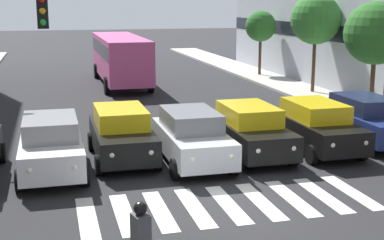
% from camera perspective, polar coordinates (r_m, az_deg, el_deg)
% --- Properties ---
extents(ground_plane, '(180.00, 180.00, 0.00)m').
position_cam_1_polar(ground_plane, '(14.36, 3.76, -8.76)').
color(ground_plane, '#262628').
extents(crosswalk_markings, '(7.65, 2.80, 0.01)m').
position_cam_1_polar(crosswalk_markings, '(14.36, 3.76, -8.74)').
color(crosswalk_markings, silver).
rests_on(crosswalk_markings, ground_plane).
extents(car_0, '(2.02, 4.44, 1.72)m').
position_cam_1_polar(car_0, '(21.16, 17.69, 0.08)').
color(car_0, navy).
rests_on(car_0, ground_plane).
extents(car_1, '(2.02, 4.44, 1.72)m').
position_cam_1_polar(car_1, '(19.57, 12.84, -0.60)').
color(car_1, black).
rests_on(car_1, ground_plane).
extents(car_2, '(2.02, 4.44, 1.72)m').
position_cam_1_polar(car_2, '(18.55, 6.07, -1.07)').
color(car_2, black).
rests_on(car_2, ground_plane).
extents(car_3, '(2.02, 4.44, 1.72)m').
position_cam_1_polar(car_3, '(17.57, -0.02, -1.75)').
color(car_3, '#B2B7BC').
rests_on(car_3, ground_plane).
extents(car_4, '(2.02, 4.44, 1.72)m').
position_cam_1_polar(car_4, '(18.15, -7.36, -1.40)').
color(car_4, black).
rests_on(car_4, ground_plane).
extents(car_5, '(2.02, 4.44, 1.72)m').
position_cam_1_polar(car_5, '(17.12, -14.50, -2.54)').
color(car_5, silver).
rests_on(car_5, ground_plane).
extents(bus_behind_traffic, '(2.78, 10.50, 3.00)m').
position_cam_1_polar(bus_behind_traffic, '(34.76, -7.53, 6.77)').
color(bus_behind_traffic, '#DB5193').
rests_on(bus_behind_traffic, ground_plane).
extents(street_lamp_left, '(2.52, 0.28, 7.60)m').
position_cam_1_polar(street_lamp_left, '(23.24, 19.34, 10.56)').
color(street_lamp_left, '#4C6B56').
rests_on(street_lamp_left, sidewalk_left).
extents(street_tree_1, '(2.77, 2.77, 5.02)m').
position_cam_1_polar(street_tree_1, '(25.45, 18.64, 8.57)').
color(street_tree_1, '#513823').
rests_on(street_tree_1, sidewalk_left).
extents(street_tree_2, '(2.78, 2.78, 5.42)m').
position_cam_1_polar(street_tree_2, '(31.31, 12.80, 10.20)').
color(street_tree_2, '#513823').
rests_on(street_tree_2, sidewalk_left).
extents(street_tree_3, '(2.12, 2.12, 4.38)m').
position_cam_1_polar(street_tree_3, '(38.23, 7.18, 9.67)').
color(street_tree_3, '#513823').
rests_on(street_tree_3, sidewalk_left).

